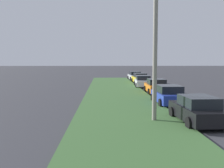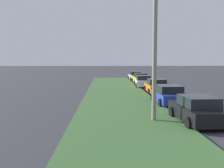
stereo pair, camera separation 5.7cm
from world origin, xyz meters
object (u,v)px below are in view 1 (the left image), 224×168
at_px(parked_car_blue, 169,95).
at_px(parked_car_silver, 135,76).
at_px(parked_car_black, 197,110).
at_px(parked_car_white, 143,81).
at_px(streetlight, 162,40).
at_px(parked_car_yellow, 140,78).
at_px(parked_car_orange, 156,86).

xyz_separation_m(parked_car_blue, parked_car_silver, (24.47, -0.37, 0.00)).
distance_m(parked_car_black, parked_car_white, 19.03).
bearing_deg(parked_car_white, parked_car_blue, -177.08).
distance_m(parked_car_black, parked_car_blue, 6.02).
height_order(parked_car_blue, parked_car_white, same).
xyz_separation_m(parked_car_white, streetlight, (-18.65, 1.83, 3.67)).
bearing_deg(parked_car_silver, parked_car_blue, 176.03).
relative_size(parked_car_yellow, streetlight, 0.58).
bearing_deg(parked_car_blue, streetlight, 160.93).
height_order(parked_car_orange, parked_car_silver, same).
distance_m(parked_car_black, parked_car_silver, 30.49).
distance_m(parked_car_blue, parked_car_orange, 6.75).
relative_size(parked_car_black, streetlight, 0.58).
height_order(parked_car_orange, parked_car_yellow, same).
relative_size(parked_car_silver, streetlight, 0.59).
distance_m(parked_car_white, streetlight, 19.09).
bearing_deg(parked_car_yellow, streetlight, 172.09).
bearing_deg(streetlight, parked_car_blue, -17.87).
xyz_separation_m(parked_car_blue, parked_car_white, (13.01, -0.01, 0.00)).
bearing_deg(streetlight, parked_car_white, -5.59).
relative_size(parked_car_orange, parked_car_yellow, 0.99).
xyz_separation_m(parked_car_yellow, streetlight, (-24.46, 2.24, 3.67)).
xyz_separation_m(parked_car_orange, parked_car_yellow, (12.08, -0.03, 0.00)).
xyz_separation_m(parked_car_black, parked_car_orange, (12.76, -0.36, 0.00)).
bearing_deg(parked_car_orange, streetlight, 170.66).
bearing_deg(parked_car_white, parked_car_black, -176.95).
bearing_deg(parked_car_black, parked_car_blue, -2.06).
bearing_deg(parked_car_white, parked_car_orange, -173.48).
relative_size(parked_car_blue, streetlight, 0.58).
bearing_deg(streetlight, parked_car_yellow, -5.24).
relative_size(parked_car_white, parked_car_silver, 1.00).
height_order(parked_car_black, parked_car_silver, same).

